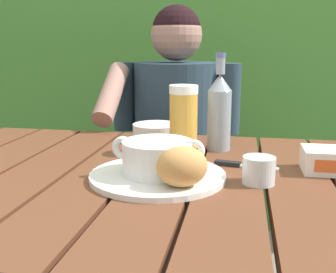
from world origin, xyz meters
TOP-DOWN VIEW (x-y plane):
  - dining_table at (0.00, 0.00)m, footprint 1.28×0.84m
  - hedge_backdrop at (-0.11, 1.73)m, footprint 2.97×0.86m
  - chair_near_diner at (-0.08, 0.86)m, footprint 0.43×0.41m
  - person_eating at (-0.09, 0.66)m, footprint 0.48×0.47m
  - serving_plate at (-0.01, -0.02)m, footprint 0.29×0.29m
  - soup_bowl at (-0.01, -0.02)m, footprint 0.20×0.15m
  - bread_roll at (0.05, -0.10)m, footprint 0.12×0.11m
  - beer_glass at (0.02, 0.20)m, footprint 0.07×0.07m
  - beer_bottle at (0.10, 0.25)m, footprint 0.06×0.06m
  - water_glass_small at (0.20, -0.02)m, footprint 0.07×0.07m
  - butter_tub at (0.37, 0.09)m, footprint 0.13×0.10m
  - table_knife at (0.16, 0.10)m, footprint 0.15×0.05m
  - diner_bowl at (-0.08, 0.32)m, footprint 0.14×0.14m

SIDE VIEW (x-z plane):
  - chair_near_diner at x=-0.08m, z-range 0.00..0.95m
  - dining_table at x=0.00m, z-range 0.28..1.04m
  - person_eating at x=-0.09m, z-range 0.11..1.29m
  - table_knife at x=0.16m, z-range 0.76..0.77m
  - serving_plate at x=-0.01m, z-range 0.76..0.78m
  - diner_bowl at x=-0.08m, z-range 0.76..0.81m
  - butter_tub at x=0.37m, z-range 0.76..0.82m
  - water_glass_small at x=0.20m, z-range 0.76..0.82m
  - soup_bowl at x=-0.01m, z-range 0.77..0.85m
  - bread_roll at x=0.05m, z-range 0.78..0.85m
  - beer_glass at x=0.02m, z-range 0.76..0.94m
  - beer_bottle at x=0.10m, z-range 0.74..1.00m
  - hedge_backdrop at x=-0.11m, z-range 0.06..1.97m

